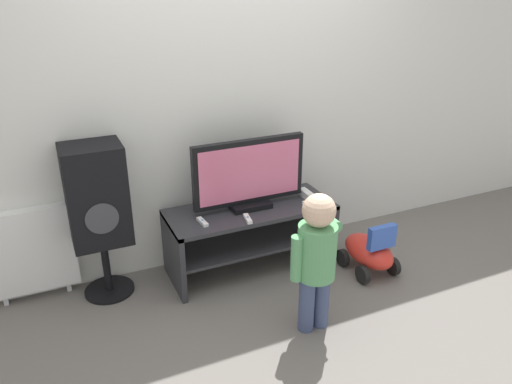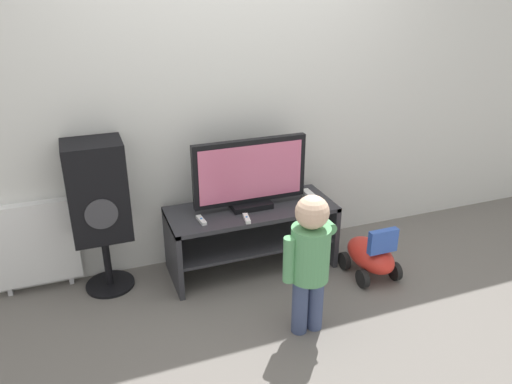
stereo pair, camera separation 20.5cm
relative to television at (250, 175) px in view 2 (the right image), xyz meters
The scene contains 11 objects.
ground_plane 0.78m from the television, 90.00° to the right, with size 16.00×16.00×0.00m, color slate.
wall_back 0.64m from the television, 90.00° to the left, with size 10.00×0.06×2.60m.
tv_stand 0.41m from the television, 90.00° to the right, with size 1.20×0.48×0.49m.
television is the anchor object (origin of this frame).
game_console 0.51m from the television, ahead, with size 0.06×0.20×0.05m.
remote_primary 0.47m from the television, 164.42° to the right, with size 0.05×0.13×0.03m.
remote_secondary 0.32m from the television, 116.41° to the right, with size 0.05×0.13×0.03m.
child 0.84m from the television, 84.84° to the right, with size 0.34×0.50×0.90m.
speaker_tower 1.03m from the television, behind, with size 0.37×0.34×1.06m.
ride_on_toy 1.05m from the television, 29.06° to the right, with size 0.31×0.46×0.42m.
radiator 1.54m from the television, behind, with size 0.57×0.08×0.65m.
Camera 2 is at (-1.10, -2.78, 2.02)m, focal length 35.00 mm.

